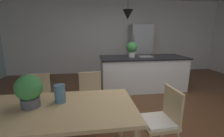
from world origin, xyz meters
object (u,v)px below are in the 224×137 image
object	(u,v)px
chair_far_right	(90,97)
chair_far_left	(37,100)
chair_kitchen_end	(162,119)
potted_plant_on_table	(29,90)
refrigerator	(140,50)
dining_table	(51,113)
kitchen_island	(142,73)
potted_plant_on_island	(132,48)
vase_on_dining_table	(60,94)

from	to	relation	value
chair_far_right	chair_far_left	distance (m)	0.85
chair_kitchen_end	potted_plant_on_table	distance (m)	1.59
chair_far_right	refrigerator	xyz separation A→B (m)	(1.84, 3.04, 0.43)
dining_table	chair_far_right	world-z (taller)	chair_far_right
dining_table	chair_far_left	bearing A→B (deg)	117.15
chair_kitchen_end	refrigerator	bearing A→B (deg)	76.18
chair_far_right	kitchen_island	xyz separation A→B (m)	(1.41, 1.46, -0.01)
potted_plant_on_island	vase_on_dining_table	distance (m)	2.61
chair_kitchen_end	potted_plant_on_table	xyz separation A→B (m)	(-1.53, 0.05, 0.45)
refrigerator	potted_plant_on_island	size ratio (longest dim) A/B	4.58
chair_far_left	vase_on_dining_table	distance (m)	0.94
chair_far_left	potted_plant_on_table	world-z (taller)	potted_plant_on_table
chair_far_right	refrigerator	distance (m)	3.57
dining_table	vase_on_dining_table	bearing A→B (deg)	56.43
kitchen_island	potted_plant_on_island	xyz separation A→B (m)	(-0.31, 0.00, 0.66)
chair_far_left	potted_plant_on_table	xyz separation A→B (m)	(0.21, -0.77, 0.45)
chair_kitchen_end	potted_plant_on_island	world-z (taller)	potted_plant_on_island
dining_table	chair_far_right	distance (m)	0.95
chair_far_left	vase_on_dining_table	world-z (taller)	vase_on_dining_table
chair_kitchen_end	kitchen_island	world-z (taller)	kitchen_island
chair_far_left	vase_on_dining_table	bearing A→B (deg)	-53.67
chair_far_left	chair_kitchen_end	xyz separation A→B (m)	(1.74, -0.83, 0.00)
chair_far_left	dining_table	bearing A→B (deg)	-62.85
potted_plant_on_island	kitchen_island	bearing A→B (deg)	0.00
chair_far_right	potted_plant_on_island	size ratio (longest dim) A/B	2.21
chair_far_right	dining_table	bearing A→B (deg)	-117.21
potted_plant_on_island	chair_far_left	bearing A→B (deg)	-143.22
kitchen_island	chair_kitchen_end	bearing A→B (deg)	-102.98
chair_far_right	chair_far_left	bearing A→B (deg)	180.00
chair_kitchen_end	potted_plant_on_table	world-z (taller)	potted_plant_on_table
potted_plant_on_table	vase_on_dining_table	world-z (taller)	potted_plant_on_table
potted_plant_on_island	potted_plant_on_table	size ratio (longest dim) A/B	1.07
chair_kitchen_end	potted_plant_on_island	size ratio (longest dim) A/B	2.21
chair_kitchen_end	refrigerator	world-z (taller)	refrigerator
dining_table	chair_far_left	distance (m)	0.95
dining_table	vase_on_dining_table	size ratio (longest dim) A/B	8.73
refrigerator	chair_far_right	bearing A→B (deg)	-121.15
dining_table	potted_plant_on_island	bearing A→B (deg)	56.30
dining_table	chair_far_left	size ratio (longest dim) A/B	2.16
chair_far_left	chair_kitchen_end	distance (m)	1.92
chair_far_left	refrigerator	bearing A→B (deg)	48.50
kitchen_island	potted_plant_on_table	bearing A→B (deg)	-132.63
chair_kitchen_end	potted_plant_on_island	xyz separation A→B (m)	(0.21, 2.28, 0.65)
dining_table	kitchen_island	world-z (taller)	kitchen_island
dining_table	chair_kitchen_end	distance (m)	1.32
chair_far_left	chair_kitchen_end	bearing A→B (deg)	-25.43
chair_far_right	chair_far_left	size ratio (longest dim) A/B	1.00
vase_on_dining_table	dining_table	bearing A→B (deg)	-123.57
chair_kitchen_end	refrigerator	size ratio (longest dim) A/B	0.48
chair_kitchen_end	chair_far_right	bearing A→B (deg)	137.01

